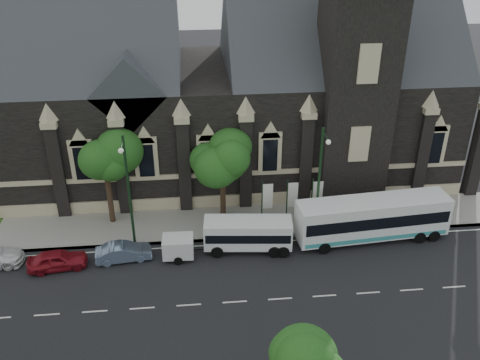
{
  "coord_description": "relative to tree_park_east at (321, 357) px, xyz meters",
  "views": [
    {
      "loc": [
        0.71,
        -26.32,
        23.41
      ],
      "look_at": [
        3.95,
        6.0,
        5.81
      ],
      "focal_mm": 39.31,
      "sensor_mm": 36.0,
      "label": 1
    }
  ],
  "objects": [
    {
      "name": "sidewalk",
      "position": [
        -6.18,
        18.82,
        -4.54
      ],
      "size": [
        80.0,
        5.0,
        0.15
      ],
      "primitive_type": "cube",
      "color": "gray",
      "rests_on": "ground"
    },
    {
      "name": "shuttle_bus",
      "position": [
        -1.63,
        15.08,
        -3.17
      ],
      "size": [
        6.63,
        2.87,
        2.49
      ],
      "rotation": [
        0.0,
        0.0,
        -0.1
      ],
      "color": "white",
      "rests_on": "ground"
    },
    {
      "name": "sedan",
      "position": [
        -10.79,
        14.69,
        -3.96
      ],
      "size": [
        4.17,
        1.88,
        1.33
      ],
      "primitive_type": "imported",
      "rotation": [
        0.0,
        0.0,
        1.69
      ],
      "color": "slate",
      "rests_on": "ground"
    },
    {
      "name": "tree_park_east",
      "position": [
        0.0,
        0.0,
        0.0
      ],
      "size": [
        3.4,
        3.4,
        6.28
      ],
      "color": "black",
      "rests_on": "ground"
    },
    {
      "name": "ground",
      "position": [
        -6.18,
        9.32,
        -4.62
      ],
      "size": [
        160.0,
        160.0,
        0.0
      ],
      "primitive_type": "plane",
      "color": "black",
      "rests_on": "ground"
    },
    {
      "name": "tree_walk_right",
      "position": [
        -2.96,
        20.04,
        1.2
      ],
      "size": [
        4.08,
        4.08,
        7.8
      ],
      "color": "black",
      "rests_on": "ground"
    },
    {
      "name": "car_far_red",
      "position": [
        -15.37,
        14.16,
        -3.92
      ],
      "size": [
        4.31,
        2.2,
        1.41
      ],
      "primitive_type": "imported",
      "rotation": [
        0.0,
        0.0,
        1.7
      ],
      "color": "maroon",
      "rests_on": "ground"
    },
    {
      "name": "box_trailer",
      "position": [
        -6.83,
        14.55,
        -3.64
      ],
      "size": [
        3.24,
        1.9,
        1.72
      ],
      "rotation": [
        0.0,
        0.0,
        -0.03
      ],
      "color": "silver",
      "rests_on": "ground"
    },
    {
      "name": "street_lamp_near",
      "position": [
        3.82,
        16.42,
        0.49
      ],
      "size": [
        0.36,
        1.88,
        9.0
      ],
      "color": "#16321A",
      "rests_on": "ground"
    },
    {
      "name": "banner_flag_center",
      "position": [
        2.11,
        18.32,
        -2.24
      ],
      "size": [
        0.9,
        0.1,
        4.0
      ],
      "color": "#16321A",
      "rests_on": "ground"
    },
    {
      "name": "museum",
      "position": [
        -1.06,
        28.1,
        3.55
      ],
      "size": [
        40.0,
        17.7,
        29.9
      ],
      "color": "black",
      "rests_on": "ground"
    },
    {
      "name": "street_lamp_mid",
      "position": [
        -10.18,
        16.42,
        0.49
      ],
      "size": [
        0.36,
        1.88,
        9.0
      ],
      "color": "#16321A",
      "rests_on": "ground"
    },
    {
      "name": "banner_flag_right",
      "position": [
        4.11,
        18.32,
        -2.24
      ],
      "size": [
        0.9,
        0.1,
        4.0
      ],
      "color": "#16321A",
      "rests_on": "ground"
    },
    {
      "name": "tree_walk_left",
      "position": [
        -11.97,
        20.03,
        1.12
      ],
      "size": [
        3.91,
        3.91,
        7.64
      ],
      "color": "black",
      "rests_on": "ground"
    },
    {
      "name": "tour_coach",
      "position": [
        7.94,
        15.53,
        -2.76
      ],
      "size": [
        11.86,
        3.51,
        3.41
      ],
      "rotation": [
        0.0,
        0.0,
        0.08
      ],
      "color": "white",
      "rests_on": "ground"
    },
    {
      "name": "banner_flag_left",
      "position": [
        0.11,
        18.32,
        -2.24
      ],
      "size": [
        0.9,
        0.1,
        4.0
      ],
      "color": "#16321A",
      "rests_on": "ground"
    }
  ]
}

